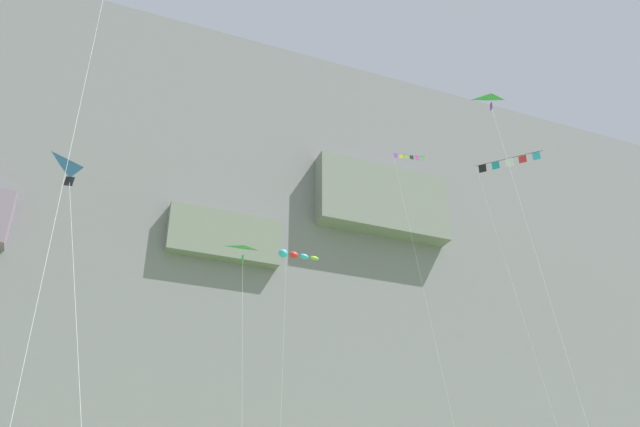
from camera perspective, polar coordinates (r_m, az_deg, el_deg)
The scene contains 7 objects.
cliff_face at distance 84.47m, azimuth -10.01°, elevation -6.49°, with size 180.00×22.77×64.93m.
kite_delta_mid_left at distance 39.78m, azimuth 14.62°, elevation 8.32°, with size 1.70×4.45×26.01m.
kite_banner_near_cliff at distance 57.28m, azimuth 8.15°, elevation 0.66°, with size 4.14×2.28×34.42m.
kite_delta_high_center at distance 26.37m, azimuth -19.53°, elevation 2.16°, with size 2.92×6.11×15.09m.
kite_windsock_far_left at distance 56.86m, azimuth -2.31°, elevation -3.57°, with size 3.76×1.96×25.97m.
kite_banner_upper_left at distance 51.02m, azimuth 15.83°, elevation 3.13°, with size 3.33×3.65×28.99m.
kite_delta_upper_mid at distance 46.84m, azimuth -6.39°, elevation -3.74°, with size 1.95×3.76×21.66m.
Camera 1 is at (-15.24, -12.29, 1.98)m, focal length 37.92 mm.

